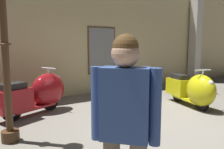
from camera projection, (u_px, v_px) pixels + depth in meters
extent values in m
plane|color=slate|center=(158.00, 125.00, 4.43)|extent=(60.00, 60.00, 0.00)
cube|color=#CCB784|center=(82.00, 37.00, 7.06)|extent=(18.00, 0.20, 3.59)
cube|color=brown|center=(102.00, 50.00, 7.36)|extent=(1.00, 0.03, 1.51)
cube|color=gray|center=(102.00, 50.00, 7.34)|extent=(0.92, 0.01, 1.43)
cube|color=beige|center=(195.00, 38.00, 9.36)|extent=(0.36, 0.36, 3.59)
cylinder|color=black|center=(50.00, 102.00, 5.44)|extent=(0.41, 0.24, 0.41)
cylinder|color=silver|center=(50.00, 102.00, 5.44)|extent=(0.21, 0.16, 0.19)
cylinder|color=black|center=(12.00, 111.00, 4.64)|extent=(0.41, 0.24, 0.41)
cylinder|color=silver|center=(12.00, 111.00, 4.64)|extent=(0.21, 0.16, 0.19)
cube|color=maroon|center=(33.00, 107.00, 5.04)|extent=(1.05, 0.73, 0.05)
ellipsoid|color=maroon|center=(48.00, 90.00, 5.36)|extent=(1.01, 0.83, 0.79)
cube|color=maroon|center=(13.00, 100.00, 4.65)|extent=(0.81, 0.66, 0.46)
cube|color=black|center=(12.00, 86.00, 4.61)|extent=(0.57, 0.46, 0.12)
sphere|color=silver|center=(57.00, 79.00, 5.57)|extent=(0.16, 0.16, 0.16)
cylinder|color=silver|center=(49.00, 74.00, 5.34)|extent=(0.05, 0.05, 0.29)
cylinder|color=silver|center=(48.00, 68.00, 5.32)|extent=(0.21, 0.43, 0.03)
cylinder|color=black|center=(202.00, 102.00, 5.39)|extent=(0.16, 0.40, 0.40)
cylinder|color=silver|center=(202.00, 102.00, 5.39)|extent=(0.13, 0.19, 0.18)
cylinder|color=black|center=(178.00, 94.00, 6.27)|extent=(0.16, 0.40, 0.40)
cylinder|color=silver|center=(178.00, 94.00, 6.27)|extent=(0.13, 0.19, 0.18)
cube|color=gold|center=(189.00, 99.00, 5.83)|extent=(0.55, 1.00, 0.05)
ellipsoid|color=gold|center=(201.00, 90.00, 5.40)|extent=(0.68, 0.93, 0.75)
cube|color=gold|center=(179.00, 87.00, 6.21)|extent=(0.53, 0.74, 0.44)
cube|color=black|center=(179.00, 77.00, 6.17)|extent=(0.37, 0.52, 0.12)
sphere|color=silver|center=(210.00, 84.00, 5.11)|extent=(0.15, 0.15, 0.15)
cylinder|color=silver|center=(203.00, 76.00, 5.33)|extent=(0.04, 0.04, 0.28)
cylinder|color=silver|center=(203.00, 70.00, 5.31)|extent=(0.43, 0.13, 0.03)
cube|color=silver|center=(209.00, 92.00, 5.49)|extent=(0.16, 0.65, 0.02)
cylinder|color=#472D19|center=(10.00, 136.00, 3.70)|extent=(0.28, 0.28, 0.18)
cylinder|color=#472D19|center=(5.00, 53.00, 3.52)|extent=(0.11, 0.11, 2.52)
torus|color=#472D19|center=(5.00, 44.00, 3.51)|extent=(0.19, 0.19, 0.04)
cube|color=#334C8C|center=(125.00, 104.00, 1.78)|extent=(0.41, 0.41, 0.58)
cylinder|color=#334C8C|center=(155.00, 107.00, 1.73)|extent=(0.09, 0.09, 0.60)
cylinder|color=#334C8C|center=(97.00, 103.00, 1.84)|extent=(0.09, 0.09, 0.60)
sphere|color=tan|center=(125.00, 54.00, 1.73)|extent=(0.22, 0.22, 0.22)
sphere|color=brown|center=(126.00, 47.00, 1.72)|extent=(0.20, 0.20, 0.20)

